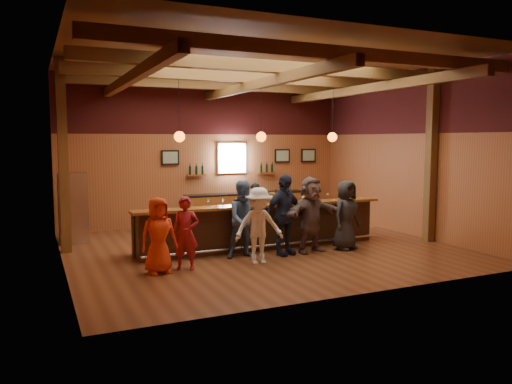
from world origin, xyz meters
TOP-DOWN VIEW (x-y plane):
  - room at (0.00, 0.06)m, footprint 9.04×9.00m
  - bar_counter at (0.02, 0.15)m, footprint 6.30×1.07m
  - back_bar_cabinet at (1.20, 3.72)m, footprint 4.00×0.52m
  - window at (0.80, 3.95)m, footprint 0.95×0.09m
  - framed_pictures at (1.67, 3.94)m, footprint 5.35×0.05m
  - wine_shelves at (0.80, 3.88)m, footprint 3.00×0.18m
  - pendant_lights at (0.00, 0.00)m, footprint 4.24×0.24m
  - stainless_fridge at (-4.10, 2.60)m, footprint 0.70×0.70m
  - customer_orange at (-2.80, -1.24)m, footprint 0.79×0.57m
  - customer_redvest at (-2.23, -1.18)m, footprint 0.65×0.58m
  - customer_denim at (-0.73, -0.72)m, footprint 0.90×0.74m
  - customer_white at (-0.68, -1.35)m, footprint 1.11×0.71m
  - customer_navy at (0.18, -0.85)m, footprint 1.16×0.71m
  - customer_brown at (0.88, -0.88)m, footprint 1.73×0.84m
  - customer_dark at (1.82, -0.93)m, footprint 0.94×0.77m
  - bartender at (0.35, 1.20)m, footprint 0.59×0.44m
  - ice_bucket at (0.30, -0.05)m, footprint 0.22×0.22m
  - bottle_a at (0.35, -0.08)m, footprint 0.07×0.07m
  - bottle_b at (0.72, -0.05)m, footprint 0.08×0.08m
  - glass_a at (-2.71, -0.26)m, footprint 0.09×0.09m
  - glass_b at (-1.97, -0.16)m, footprint 0.08×0.08m
  - glass_c at (-1.37, -0.10)m, footprint 0.08×0.08m
  - glass_d at (-1.04, -0.15)m, footprint 0.08×0.08m
  - glass_e at (-0.37, -0.18)m, footprint 0.08×0.08m
  - glass_f at (1.01, -0.23)m, footprint 0.08×0.08m
  - glass_g at (1.25, -0.11)m, footprint 0.08×0.08m
  - glass_h at (1.78, -0.17)m, footprint 0.08×0.08m

SIDE VIEW (x-z plane):
  - back_bar_cabinet at x=1.20m, z-range 0.00..0.95m
  - bar_counter at x=0.02m, z-range -0.03..1.08m
  - bartender at x=0.35m, z-range 0.00..1.49m
  - customer_redvest at x=-2.23m, z-range 0.00..1.50m
  - customer_orange at x=-2.80m, z-range 0.00..1.51m
  - customer_white at x=-0.68m, z-range 0.00..1.63m
  - customer_dark at x=1.82m, z-range 0.00..1.67m
  - customer_denim at x=-0.73m, z-range 0.00..1.73m
  - customer_brown at x=0.88m, z-range 0.00..1.79m
  - stainless_fridge at x=-4.10m, z-range 0.00..1.80m
  - customer_navy at x=0.18m, z-range 0.00..1.85m
  - ice_bucket at x=0.30m, z-range 1.11..1.35m
  - glass_h at x=1.78m, z-range 1.15..1.32m
  - glass_d at x=-1.04m, z-range 1.15..1.32m
  - bottle_a at x=0.35m, z-range 1.07..1.40m
  - glass_g at x=1.25m, z-range 1.15..1.33m
  - glass_f at x=1.01m, z-range 1.15..1.33m
  - glass_c at x=-1.37m, z-range 1.15..1.34m
  - glass_e at x=-0.37m, z-range 1.15..1.34m
  - glass_b at x=-1.97m, z-range 1.15..1.34m
  - bottle_b at x=0.72m, z-range 1.07..1.42m
  - glass_a at x=-2.71m, z-range 1.15..1.35m
  - wine_shelves at x=0.80m, z-range 1.47..1.77m
  - window at x=0.80m, z-range 1.57..2.52m
  - framed_pictures at x=1.67m, z-range 1.88..2.33m
  - pendant_lights at x=0.00m, z-range 2.02..3.39m
  - room at x=0.00m, z-range 0.95..5.47m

